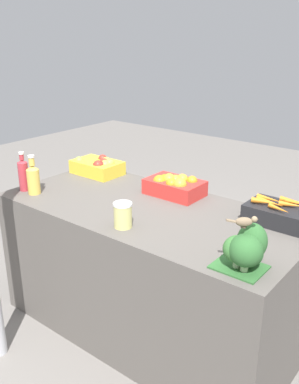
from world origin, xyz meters
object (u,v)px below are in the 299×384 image
(orange_crate, at_px, (174,186))
(carrot_crate, at_px, (280,214))
(apple_crate, at_px, (98,166))
(juice_bottle_golden, at_px, (33,178))
(broccoli_pile, at_px, (246,249))
(juice_bottle_ruby, at_px, (23,174))
(sparrow_bird, at_px, (245,221))
(pickle_jar, at_px, (123,215))

(orange_crate, distance_m, carrot_crate, 0.69)
(apple_crate, distance_m, juice_bottle_golden, 0.54)
(broccoli_pile, bearing_deg, juice_bottle_golden, 179.39)
(juice_bottle_ruby, distance_m, sparrow_bird, 1.58)
(juice_bottle_ruby, relative_size, pickle_jar, 1.89)
(juice_bottle_ruby, height_order, juice_bottle_golden, juice_bottle_ruby)
(carrot_crate, height_order, juice_bottle_golden, juice_bottle_golden)
(pickle_jar, bearing_deg, sparrow_bird, -0.80)
(apple_crate, xyz_separation_m, orange_crate, (0.68, -0.01, 0.00))
(carrot_crate, relative_size, pickle_jar, 2.59)
(juice_bottle_ruby, bearing_deg, pickle_jar, -1.50)
(orange_crate, relative_size, pickle_jar, 2.59)
(carrot_crate, relative_size, sparrow_bird, 3.08)
(pickle_jar, relative_size, sparrow_bird, 1.19)
(orange_crate, xyz_separation_m, broccoli_pile, (0.76, -0.55, 0.03))
(apple_crate, relative_size, juice_bottle_golden, 1.40)
(carrot_crate, distance_m, broccoli_pile, 0.56)
(juice_bottle_golden, height_order, sparrow_bird, sparrow_bird)
(carrot_crate, bearing_deg, apple_crate, -179.95)
(sparrow_bird, bearing_deg, apple_crate, 120.44)
(broccoli_pile, bearing_deg, pickle_jar, -179.40)
(apple_crate, height_order, juice_bottle_ruby, juice_bottle_ruby)
(apple_crate, bearing_deg, juice_bottle_golden, -94.01)
(broccoli_pile, distance_m, pickle_jar, 0.70)
(pickle_jar, bearing_deg, apple_crate, 142.77)
(juice_bottle_ruby, bearing_deg, broccoli_pile, -0.57)
(apple_crate, xyz_separation_m, sparrow_bird, (1.44, -0.57, 0.17))
(orange_crate, height_order, sparrow_bird, sparrow_bird)
(apple_crate, relative_size, pickle_jar, 2.59)
(sparrow_bird, bearing_deg, carrot_crate, 58.88)
(orange_crate, relative_size, juice_bottle_golden, 1.40)
(juice_bottle_ruby, relative_size, sparrow_bird, 2.25)
(pickle_jar, height_order, sparrow_bird, sparrow_bird)
(apple_crate, height_order, carrot_crate, carrot_crate)
(broccoli_pile, bearing_deg, orange_crate, 144.21)
(orange_crate, relative_size, sparrow_bird, 3.08)
(broccoli_pile, relative_size, juice_bottle_ruby, 0.85)
(apple_crate, distance_m, juice_bottle_ruby, 0.56)
(pickle_jar, bearing_deg, orange_crate, 96.52)
(orange_crate, bearing_deg, sparrow_bird, -36.85)
(orange_crate, height_order, juice_bottle_golden, juice_bottle_golden)
(carrot_crate, xyz_separation_m, broccoli_pile, (0.07, -0.56, 0.04))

